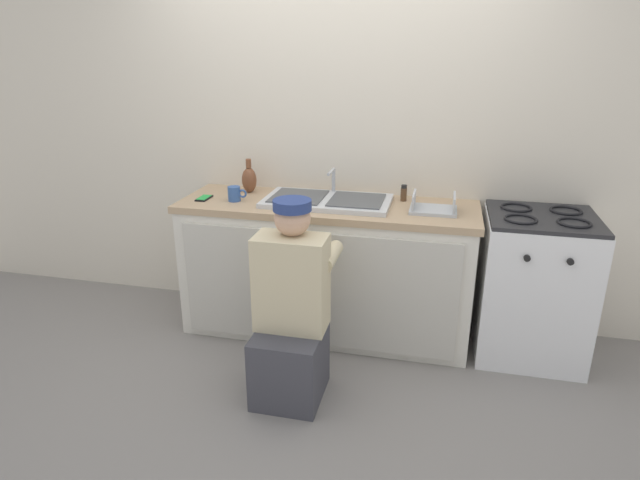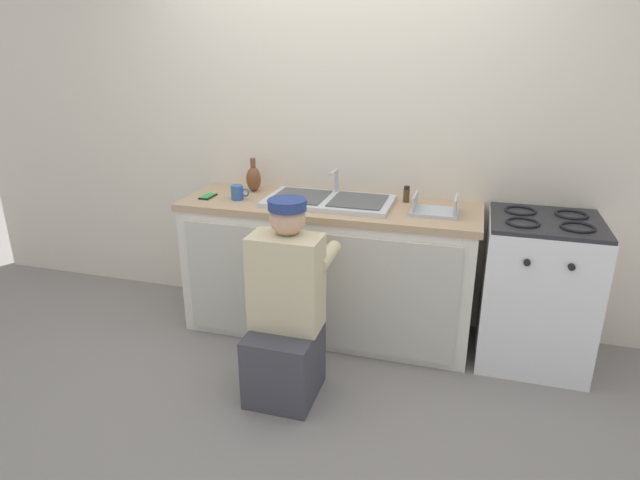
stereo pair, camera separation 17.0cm
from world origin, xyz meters
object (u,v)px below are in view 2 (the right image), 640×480
(dish_rack_tray, at_px, (435,210))
(coffee_mug, at_px, (238,193))
(sink_double_basin, at_px, (329,200))
(plumber_person, at_px, (286,317))
(cell_phone, at_px, (208,196))
(vase_decorative, at_px, (254,178))
(spice_bottle_pepper, at_px, (406,194))
(stove_range, at_px, (537,291))

(dish_rack_tray, distance_m, coffee_mug, 1.26)
(sink_double_basin, relative_size, plumber_person, 0.72)
(sink_double_basin, distance_m, cell_phone, 0.81)
(coffee_mug, distance_m, vase_decorative, 0.23)
(sink_double_basin, height_order, spice_bottle_pepper, sink_double_basin)
(stove_range, bearing_deg, cell_phone, -177.67)
(stove_range, height_order, plumber_person, plumber_person)
(stove_range, xyz_separation_m, cell_phone, (-2.11, -0.09, 0.45))
(dish_rack_tray, xyz_separation_m, vase_decorative, (-1.24, 0.18, 0.07))
(plumber_person, xyz_separation_m, spice_bottle_pepper, (0.50, 0.92, 0.48))
(vase_decorative, height_order, cell_phone, vase_decorative)
(spice_bottle_pepper, distance_m, vase_decorative, 1.05)
(stove_range, bearing_deg, coffee_mug, -177.47)
(sink_double_basin, distance_m, coffee_mug, 0.60)
(stove_range, height_order, spice_bottle_pepper, spice_bottle_pepper)
(dish_rack_tray, height_order, vase_decorative, vase_decorative)
(dish_rack_tray, distance_m, vase_decorative, 1.26)
(coffee_mug, xyz_separation_m, cell_phone, (-0.22, -0.00, -0.04))
(dish_rack_tray, xyz_separation_m, cell_phone, (-1.47, -0.06, -0.02))
(coffee_mug, height_order, spice_bottle_pepper, spice_bottle_pepper)
(vase_decorative, distance_m, cell_phone, 0.34)
(sink_double_basin, xyz_separation_m, dish_rack_tray, (0.66, -0.03, 0.01))
(cell_phone, bearing_deg, stove_range, 2.33)
(sink_double_basin, height_order, cell_phone, sink_double_basin)
(dish_rack_tray, xyz_separation_m, spice_bottle_pepper, (-0.20, 0.20, 0.03))
(coffee_mug, bearing_deg, vase_decorative, 85.94)
(spice_bottle_pepper, height_order, cell_phone, spice_bottle_pepper)
(stove_range, relative_size, dish_rack_tray, 3.28)
(stove_range, distance_m, vase_decorative, 1.95)
(coffee_mug, bearing_deg, cell_phone, -179.42)
(stove_range, relative_size, plumber_person, 0.83)
(stove_range, distance_m, spice_bottle_pepper, 0.98)
(stove_range, distance_m, dish_rack_tray, 0.79)
(spice_bottle_pepper, bearing_deg, sink_double_basin, -160.40)
(sink_double_basin, distance_m, plumber_person, 0.88)
(plumber_person, relative_size, spice_bottle_pepper, 10.52)
(sink_double_basin, height_order, plumber_person, plumber_person)
(sink_double_basin, height_order, coffee_mug, sink_double_basin)
(sink_double_basin, distance_m, dish_rack_tray, 0.67)
(sink_double_basin, bearing_deg, spice_bottle_pepper, 19.60)
(plumber_person, bearing_deg, vase_decorative, 121.38)
(plumber_person, xyz_separation_m, dish_rack_tray, (0.69, 0.72, 0.46))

